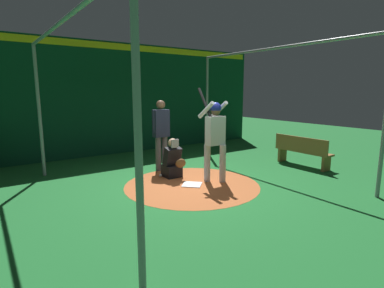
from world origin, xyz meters
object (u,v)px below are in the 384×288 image
(baseball_0, at_px, (160,175))
(bench, at_px, (302,151))
(catcher, at_px, (173,162))
(batter, at_px, (215,134))
(umpire, at_px, (161,131))
(home_plate, at_px, (192,184))

(baseball_0, bearing_deg, bench, 71.25)
(catcher, bearing_deg, batter, 34.78)
(umpire, distance_m, bench, 4.02)
(home_plate, xyz_separation_m, catcher, (-0.80, -0.02, 0.37))
(catcher, distance_m, bench, 3.78)
(batter, relative_size, catcher, 2.24)
(home_plate, xyz_separation_m, bench, (0.34, 3.58, 0.43))
(home_plate, distance_m, bench, 3.62)
(baseball_0, bearing_deg, batter, 39.48)
(batter, bearing_deg, umpire, -163.21)
(home_plate, xyz_separation_m, baseball_0, (-0.97, -0.28, 0.03))
(catcher, relative_size, umpire, 0.52)
(batter, xyz_separation_m, bench, (0.26, 2.99, -0.70))
(home_plate, xyz_separation_m, umpire, (-1.56, 0.09, 1.06))
(catcher, bearing_deg, bench, 72.48)
(batter, relative_size, bench, 1.30)
(umpire, relative_size, bench, 1.12)
(catcher, height_order, baseball_0, catcher)
(baseball_0, bearing_deg, home_plate, 15.98)
(catcher, relative_size, baseball_0, 13.22)
(batter, height_order, catcher, batter)
(bench, bearing_deg, home_plate, -95.43)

